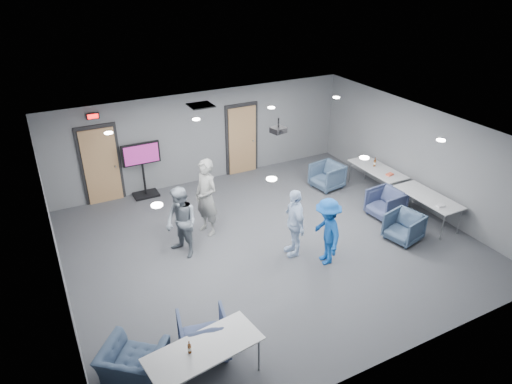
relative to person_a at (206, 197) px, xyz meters
name	(u,v)px	position (x,y,z in m)	size (l,w,h in m)	color
floor	(270,243)	(1.10, -1.14, -0.96)	(9.00, 9.00, 0.00)	#373A3F
ceiling	(271,136)	(1.10, -1.14, 1.74)	(9.00, 9.00, 0.00)	white
wall_back	(204,137)	(1.10, 2.86, 0.39)	(9.00, 0.02, 2.70)	slate
wall_front	(396,299)	(1.10, -5.14, 0.39)	(9.00, 0.02, 2.70)	slate
wall_left	(56,245)	(-3.40, -1.14, 0.39)	(0.02, 8.00, 2.70)	slate
wall_right	(419,157)	(5.60, -1.14, 0.39)	(0.02, 8.00, 2.70)	slate
door_left	(101,165)	(-1.90, 2.81, 0.11)	(1.06, 0.17, 2.24)	black
door_right	(242,140)	(2.30, 2.81, 0.11)	(1.06, 0.17, 2.24)	black
exit_sign	(93,116)	(-1.90, 2.79, 1.49)	(0.32, 0.08, 0.16)	black
hvac_diffuser	(201,105)	(0.60, 1.66, 1.73)	(0.60, 0.60, 0.03)	black
downlights	(271,137)	(1.10, -1.14, 1.73)	(6.18, 3.78, 0.02)	white
person_a	(206,197)	(0.00, 0.00, 0.00)	(0.70, 0.46, 1.92)	gray
person_b	(181,223)	(-0.85, -0.63, -0.13)	(0.81, 0.63, 1.67)	slate
person_c	(294,222)	(1.39, -1.73, -0.15)	(0.95, 0.39, 1.61)	#C3DAFA
person_d	(327,232)	(1.84, -2.34, -0.18)	(1.00, 0.58, 1.56)	#184C9E
chair_right_a	(327,176)	(4.00, 0.67, -0.59)	(0.79, 0.81, 0.74)	#3D5069
chair_right_b	(386,203)	(4.38, -1.40, -0.59)	(0.79, 0.81, 0.74)	#394263
chair_right_c	(404,227)	(4.00, -2.46, -0.61)	(0.74, 0.76, 0.69)	#384A62
chair_front_a	(203,335)	(-1.51, -3.54, -0.59)	(0.80, 0.82, 0.75)	#3A4665
chair_front_b	(134,363)	(-2.70, -3.54, -0.65)	(0.96, 0.84, 0.62)	#374860
table_right_a	(377,170)	(5.10, -0.19, -0.27)	(0.75, 1.79, 0.73)	silver
table_right_b	(428,198)	(5.10, -2.09, -0.28)	(0.73, 1.75, 0.73)	silver
table_front_left	(204,350)	(-1.72, -4.14, -0.27)	(1.89, 0.99, 0.73)	silver
bottle_front	(189,348)	(-1.94, -4.13, -0.15)	(0.06, 0.06, 0.22)	#51280D
bottle_right	(375,163)	(5.11, -0.04, -0.13)	(0.07, 0.07, 0.27)	#51280D
snack_box	(390,174)	(5.09, -0.69, -0.21)	(0.20, 0.13, 0.04)	#E15438
wrapper	(440,206)	(4.96, -2.60, -0.21)	(0.19, 0.13, 0.04)	silver
tv_stand	(143,167)	(-0.85, 2.60, -0.06)	(1.03, 0.49, 1.59)	black
projector	(278,130)	(1.84, -0.17, 1.45)	(0.38, 0.35, 0.36)	black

